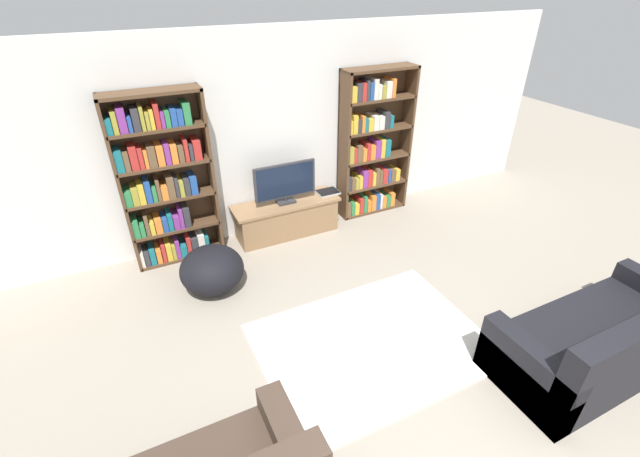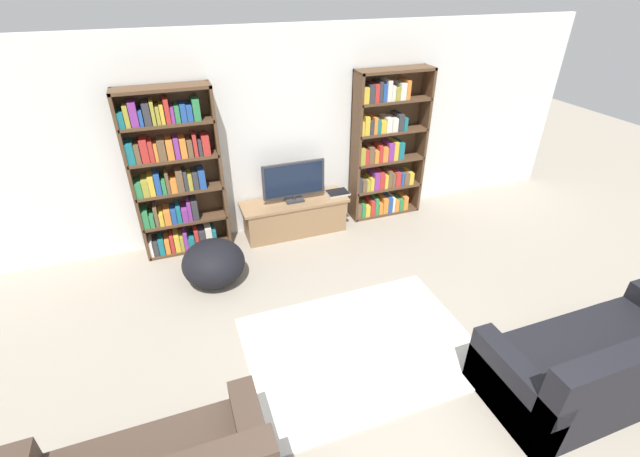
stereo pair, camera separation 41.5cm
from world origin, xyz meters
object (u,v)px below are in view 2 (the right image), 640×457
Objects in this scene: television at (294,181)px; couch_right_sofa at (602,365)px; laptop at (338,193)px; bookshelf_left at (174,176)px; bookshelf_right at (384,150)px; beanbag_ottoman at (214,263)px; tv_stand at (295,216)px.

television is 3.77m from couch_right_sofa.
bookshelf_left is at bearing 176.98° from laptop.
bookshelf_right is at bearing 4.96° from television.
laptop is at bearing -3.02° from bookshelf_left.
television is 0.42× the size of couch_right_sofa.
tv_stand is at bearing 31.57° from beanbag_ottoman.
couch_right_sofa is at bearing -63.62° from television.
couch_right_sofa is 2.78× the size of beanbag_ottoman.
laptop is (-0.73, -0.11, -0.48)m from bookshelf_right.
couch_right_sofa is at bearing -42.59° from beanbag_ottoman.
couch_right_sofa is (1.66, -3.35, -0.49)m from television.
bookshelf_left is 2.80m from bookshelf_right.
couch_right_sofa is at bearing -48.14° from bookshelf_left.
bookshelf_right is at bearing 18.32° from beanbag_ottoman.
beanbag_ottoman is (-1.19, -0.73, -0.52)m from television.
bookshelf_left and bookshelf_right have the same top height.
bookshelf_left is at bearing 106.59° from beanbag_ottoman.
tv_stand is at bearing 90.00° from television.
tv_stand is 2.02× the size of beanbag_ottoman.
tv_stand is 1.40m from beanbag_ottoman.
couch_right_sofa reaches higher than beanbag_ottoman.
television reaches higher than laptop.
beanbag_ottoman is at bearing 137.41° from couch_right_sofa.
bookshelf_right reaches higher than couch_right_sofa.
television is at bearing -90.00° from tv_stand.
television is 0.68m from laptop.
beanbag_ottoman reaches higher than tv_stand.
bookshelf_left is 2.91× the size of beanbag_ottoman.
tv_stand is at bearing -4.28° from bookshelf_left.
couch_right_sofa is at bearing -72.78° from laptop.
bookshelf_right is 1.37m from television.
laptop is (2.07, -0.11, -0.52)m from bookshelf_left.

